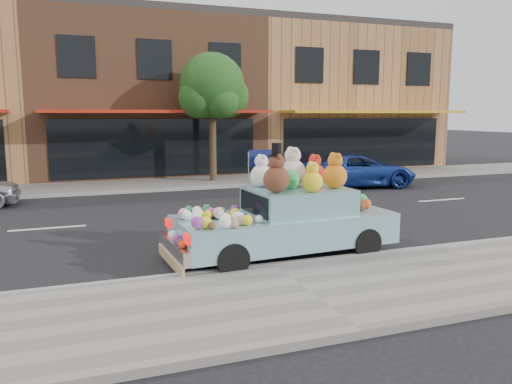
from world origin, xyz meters
name	(u,v)px	position (x,y,z in m)	size (l,w,h in m)	color
ground	(205,217)	(0.00, 0.00, 0.00)	(120.00, 120.00, 0.00)	black
near_sidewalk	(310,295)	(0.00, -6.50, 0.06)	(60.00, 3.00, 0.12)	gray
far_sidewalk	(164,184)	(0.00, 6.50, 0.06)	(60.00, 3.00, 0.12)	gray
near_kerb	(273,267)	(0.00, -5.00, 0.07)	(60.00, 0.12, 0.13)	gray
far_kerb	(171,189)	(0.00, 5.00, 0.07)	(60.00, 0.12, 0.13)	gray
storefront_mid	(143,96)	(0.00, 11.97, 3.64)	(10.00, 9.80, 7.30)	brown
storefront_right	(326,99)	(10.00, 11.97, 3.64)	(10.00, 9.80, 7.30)	#AA7347
street_tree	(212,91)	(2.03, 6.55, 3.69)	(3.00, 2.70, 5.22)	#38281C
car_blue	(357,170)	(6.98, 3.63, 0.63)	(2.10, 4.56, 1.27)	#1B3996
art_car	(286,217)	(0.58, -4.21, 0.80)	(4.58, 2.00, 2.28)	black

